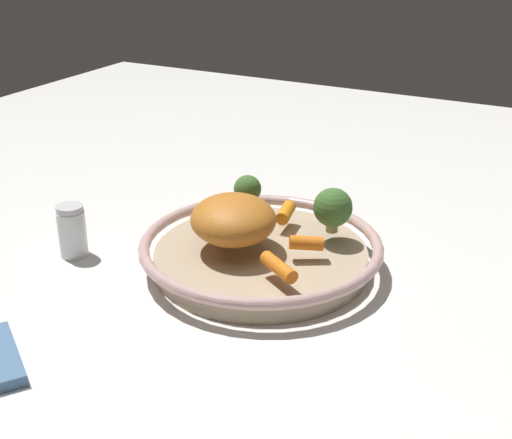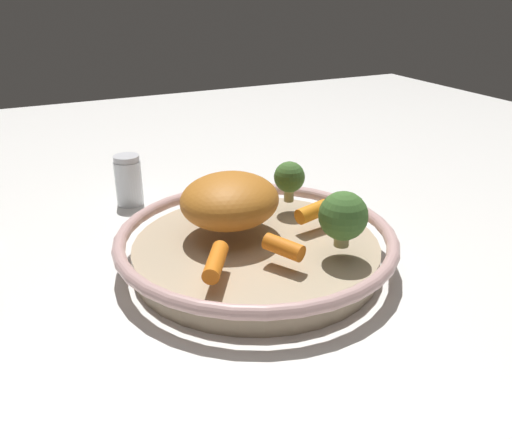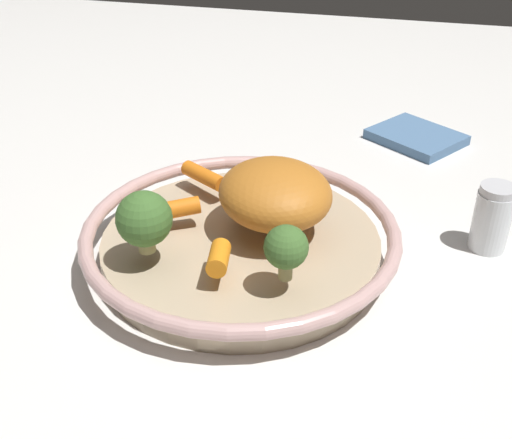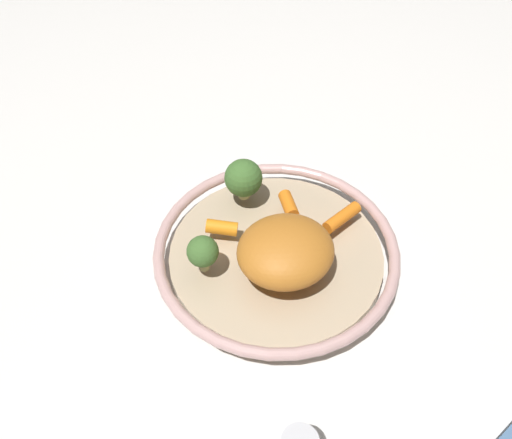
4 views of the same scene
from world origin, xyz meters
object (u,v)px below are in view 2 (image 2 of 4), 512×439
roast_chicken_piece (230,200)px  serving_bowl (256,247)px  broccoli_floret_edge (343,216)px  baby_carrot_center (216,262)px  baby_carrot_left (313,212)px  broccoli_floret_large (289,178)px  baby_carrot_right (286,247)px  salt_shaker (129,180)px

roast_chicken_piece → serving_bowl: bearing=30.9°
roast_chicken_piece → broccoli_floret_edge: size_ratio=1.97×
baby_carrot_center → baby_carrot_left: bearing=112.5°
broccoli_floret_large → baby_carrot_left: bearing=-2.3°
broccoli_floret_large → broccoli_floret_edge: size_ratio=0.86×
roast_chicken_piece → baby_carrot_right: 0.11m
roast_chicken_piece → baby_carrot_left: roast_chicken_piece is taller
baby_carrot_left → broccoli_floret_edge: (0.08, -0.01, 0.03)m
serving_bowl → broccoli_floret_large: (-0.06, 0.08, 0.05)m
baby_carrot_left → salt_shaker: bearing=-147.2°
serving_bowl → baby_carrot_center: (0.07, -0.08, 0.03)m
roast_chicken_piece → baby_carrot_left: 0.10m
baby_carrot_center → baby_carrot_right: bearing=88.0°
baby_carrot_center → salt_shaker: bearing=-177.9°
roast_chicken_piece → salt_shaker: size_ratio=1.63×
broccoli_floret_large → roast_chicken_piece: bearing=-72.0°
roast_chicken_piece → salt_shaker: 0.24m
roast_chicken_piece → salt_shaker: roast_chicken_piece is taller
roast_chicken_piece → baby_carrot_right: (0.10, 0.02, -0.02)m
baby_carrot_center → broccoli_floret_edge: broccoli_floret_edge is taller
serving_bowl → broccoli_floret_edge: 0.12m
roast_chicken_piece → baby_carrot_right: bearing=12.9°
baby_carrot_left → broccoli_floret_edge: 0.08m
baby_carrot_left → broccoli_floret_large: size_ratio=0.78×
serving_bowl → baby_carrot_right: (0.07, 0.00, 0.03)m
serving_bowl → broccoli_floret_edge: (0.08, 0.07, 0.06)m
baby_carrot_center → salt_shaker: size_ratio=0.80×
baby_carrot_center → broccoli_floret_large: 0.21m
baby_carrot_right → broccoli_floret_edge: 0.07m
broccoli_floret_large → salt_shaker: bearing=-138.7°
broccoli_floret_large → salt_shaker: broccoli_floret_large is taller
roast_chicken_piece → salt_shaker: bearing=-162.7°
serving_bowl → baby_carrot_center: bearing=-50.0°
baby_carrot_right → broccoli_floret_large: bearing=150.0°
baby_carrot_left → salt_shaker: size_ratio=0.55×
salt_shaker → serving_bowl: bearing=19.1°
roast_chicken_piece → baby_carrot_right: roast_chicken_piece is taller
roast_chicken_piece → broccoli_floret_large: size_ratio=2.30×
baby_carrot_left → baby_carrot_center: 0.17m
baby_carrot_left → broccoli_floret_large: 0.07m
baby_carrot_left → broccoli_floret_edge: bearing=-6.4°
salt_shaker → baby_carrot_right: bearing=15.9°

